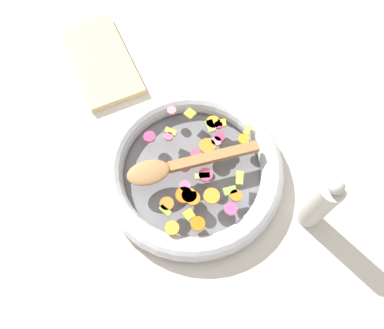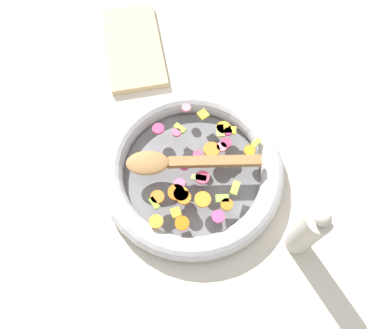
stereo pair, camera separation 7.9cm
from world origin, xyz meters
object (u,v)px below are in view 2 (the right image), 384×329
object	(u,v)px
skillet	(192,170)
cutting_board	(134,47)
wooden_spoon	(178,162)
pepper_mill	(307,232)

from	to	relation	value
skillet	cutting_board	bearing A→B (deg)	12.25
wooden_spoon	pepper_mill	bearing A→B (deg)	-133.51
skillet	pepper_mill	size ratio (longest dim) A/B	2.08
wooden_spoon	cutting_board	bearing A→B (deg)	8.27
wooden_spoon	cutting_board	xyz separation A→B (m)	(0.38, 0.05, -0.05)
pepper_mill	cutting_board	xyz separation A→B (m)	(0.58, 0.26, -0.08)
pepper_mill	skillet	bearing A→B (deg)	43.04
skillet	wooden_spoon	size ratio (longest dim) A/B	1.40
wooden_spoon	cutting_board	size ratio (longest dim) A/B	1.03
wooden_spoon	pepper_mill	distance (m)	0.29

